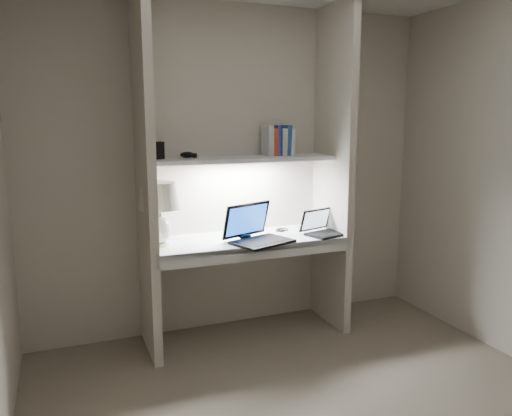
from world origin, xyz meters
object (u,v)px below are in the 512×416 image
speaker (233,228)px  table_lamp (160,203)px  book_row (278,141)px  laptop_netbook (323,229)px  laptop_main (256,233)px

speaker → table_lamp: bearing=-159.0°
table_lamp → speaker: (0.56, 0.08, -0.23)m
table_lamp → book_row: (0.96, 0.15, 0.40)m
speaker → book_row: bearing=23.4°
laptop_netbook → book_row: 0.76m
book_row → laptop_netbook: bearing=-44.3°
speaker → book_row: (0.40, 0.07, 0.64)m
table_lamp → speaker: 0.61m
laptop_main → speaker: bearing=95.1°
laptop_main → speaker: size_ratio=3.82×
table_lamp → speaker: size_ratio=3.36×
laptop_netbook → speaker: size_ratio=2.68×
table_lamp → laptop_netbook: table_lamp is taller
laptop_main → book_row: (0.29, 0.29, 0.64)m
book_row → laptop_main: bearing=-135.1°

